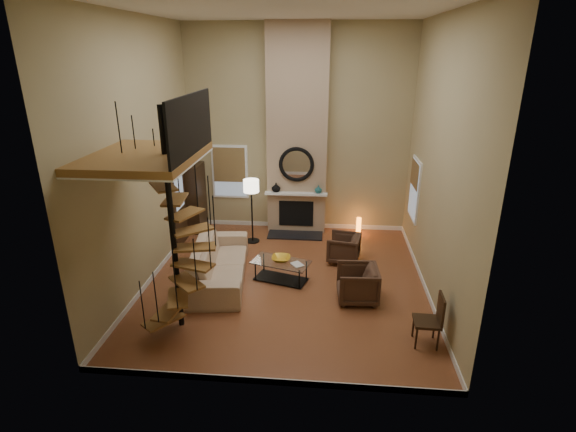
# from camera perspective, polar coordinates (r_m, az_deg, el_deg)

# --- Properties ---
(ground) EXTENTS (6.00, 6.50, 0.01)m
(ground) POSITION_cam_1_polar(r_m,az_deg,el_deg) (9.94, -0.21, -8.42)
(ground) COLOR #A05A33
(ground) RESTS_ON ground
(back_wall) EXTENTS (6.00, 0.02, 5.50)m
(back_wall) POSITION_cam_1_polar(r_m,az_deg,el_deg) (12.10, 1.26, 10.78)
(back_wall) COLOR tan
(back_wall) RESTS_ON ground
(front_wall) EXTENTS (6.00, 0.02, 5.50)m
(front_wall) POSITION_cam_1_polar(r_m,az_deg,el_deg) (5.84, -3.28, -0.19)
(front_wall) COLOR tan
(front_wall) RESTS_ON ground
(left_wall) EXTENTS (0.02, 6.50, 5.50)m
(left_wall) POSITION_cam_1_polar(r_m,az_deg,el_deg) (9.68, -18.35, 7.24)
(left_wall) COLOR tan
(left_wall) RESTS_ON ground
(right_wall) EXTENTS (0.02, 6.50, 5.50)m
(right_wall) POSITION_cam_1_polar(r_m,az_deg,el_deg) (9.15, 18.94, 6.44)
(right_wall) COLOR tan
(right_wall) RESTS_ON ground
(ceiling) EXTENTS (6.00, 6.50, 0.01)m
(ceiling) POSITION_cam_1_polar(r_m,az_deg,el_deg) (8.71, -0.27, 25.07)
(ceiling) COLOR silver
(ceiling) RESTS_ON back_wall
(baseboard_back) EXTENTS (6.00, 0.02, 0.12)m
(baseboard_back) POSITION_cam_1_polar(r_m,az_deg,el_deg) (12.83, 1.16, -1.14)
(baseboard_back) COLOR white
(baseboard_back) RESTS_ON ground
(baseboard_front) EXTENTS (6.00, 0.02, 0.12)m
(baseboard_front) POSITION_cam_1_polar(r_m,az_deg,el_deg) (7.25, -2.81, -20.44)
(baseboard_front) COLOR white
(baseboard_front) RESTS_ON ground
(baseboard_left) EXTENTS (0.02, 6.50, 0.12)m
(baseboard_left) POSITION_cam_1_polar(r_m,az_deg,el_deg) (10.58, -16.67, -7.04)
(baseboard_left) COLOR white
(baseboard_left) RESTS_ON ground
(baseboard_right) EXTENTS (0.02, 6.50, 0.12)m
(baseboard_right) POSITION_cam_1_polar(r_m,az_deg,el_deg) (10.10, 17.11, -8.48)
(baseboard_right) COLOR white
(baseboard_right) RESTS_ON ground
(chimney_breast) EXTENTS (1.60, 0.38, 5.50)m
(chimney_breast) POSITION_cam_1_polar(r_m,az_deg,el_deg) (11.92, 1.19, 10.63)
(chimney_breast) COLOR tan
(chimney_breast) RESTS_ON ground
(hearth) EXTENTS (1.50, 0.60, 0.04)m
(hearth) POSITION_cam_1_polar(r_m,az_deg,el_deg) (12.23, 0.93, -2.48)
(hearth) COLOR black
(hearth) RESTS_ON ground
(firebox) EXTENTS (0.95, 0.02, 0.72)m
(firebox) POSITION_cam_1_polar(r_m,az_deg,el_deg) (12.30, 1.05, 0.32)
(firebox) COLOR black
(firebox) RESTS_ON chimney_breast
(mantel) EXTENTS (1.70, 0.18, 0.06)m
(mantel) POSITION_cam_1_polar(r_m,az_deg,el_deg) (12.03, 1.04, 2.87)
(mantel) COLOR white
(mantel) RESTS_ON chimney_breast
(mirror_frame) EXTENTS (0.94, 0.10, 0.94)m
(mirror_frame) POSITION_cam_1_polar(r_m,az_deg,el_deg) (11.87, 1.09, 6.64)
(mirror_frame) COLOR black
(mirror_frame) RESTS_ON chimney_breast
(mirror_disc) EXTENTS (0.80, 0.01, 0.80)m
(mirror_disc) POSITION_cam_1_polar(r_m,az_deg,el_deg) (11.88, 1.09, 6.65)
(mirror_disc) COLOR white
(mirror_disc) RESTS_ON chimney_breast
(vase_left) EXTENTS (0.24, 0.24, 0.25)m
(vase_left) POSITION_cam_1_polar(r_m,az_deg,el_deg) (12.07, -1.55, 3.70)
(vase_left) COLOR black
(vase_left) RESTS_ON mantel
(vase_right) EXTENTS (0.20, 0.20, 0.21)m
(vase_right) POSITION_cam_1_polar(r_m,az_deg,el_deg) (12.00, 3.92, 3.46)
(vase_right) COLOR #175053
(vase_right) RESTS_ON mantel
(window_back) EXTENTS (1.02, 0.06, 1.52)m
(window_back) POSITION_cam_1_polar(r_m,az_deg,el_deg) (12.59, -7.49, 5.75)
(window_back) COLOR white
(window_back) RESTS_ON back_wall
(window_right) EXTENTS (0.06, 1.02, 1.52)m
(window_right) POSITION_cam_1_polar(r_m,az_deg,el_deg) (11.32, 15.96, 3.44)
(window_right) COLOR white
(window_right) RESTS_ON right_wall
(entry_door) EXTENTS (0.10, 1.05, 2.16)m
(entry_door) POSITION_cam_1_polar(r_m,az_deg,el_deg) (11.73, -13.88, 1.27)
(entry_door) COLOR white
(entry_door) RESTS_ON ground
(loft) EXTENTS (1.70, 2.20, 1.09)m
(loft) POSITION_cam_1_polar(r_m,az_deg,el_deg) (7.59, -17.30, 7.65)
(loft) COLOR olive
(loft) RESTS_ON left_wall
(spiral_stair) EXTENTS (1.47, 1.47, 4.06)m
(spiral_stair) POSITION_cam_1_polar(r_m,az_deg,el_deg) (7.94, -14.42, -2.56)
(spiral_stair) COLOR black
(spiral_stair) RESTS_ON ground
(hutch) EXTENTS (0.40, 0.84, 1.89)m
(hutch) POSITION_cam_1_polar(r_m,az_deg,el_deg) (12.62, -11.80, 2.32)
(hutch) COLOR black
(hutch) RESTS_ON ground
(sofa) EXTENTS (1.45, 2.93, 0.82)m
(sofa) POSITION_cam_1_polar(r_m,az_deg,el_deg) (10.01, -8.87, -5.88)
(sofa) COLOR #C8AA8B
(sofa) RESTS_ON ground
(armchair_near) EXTENTS (0.86, 0.84, 0.67)m
(armchair_near) POSITION_cam_1_polar(r_m,az_deg,el_deg) (10.73, 7.54, -4.15)
(armchair_near) COLOR #472E21
(armchair_near) RESTS_ON ground
(armchair_far) EXTENTS (0.86, 0.84, 0.75)m
(armchair_far) POSITION_cam_1_polar(r_m,az_deg,el_deg) (9.23, 9.38, -8.61)
(armchair_far) COLOR #472E21
(armchair_far) RESTS_ON ground
(coffee_table) EXTENTS (1.38, 0.96, 0.46)m
(coffee_table) POSITION_cam_1_polar(r_m,az_deg,el_deg) (9.86, -0.92, -6.75)
(coffee_table) COLOR silver
(coffee_table) RESTS_ON ground
(bowl) EXTENTS (0.42, 0.42, 0.10)m
(bowl) POSITION_cam_1_polar(r_m,az_deg,el_deg) (9.81, -0.90, -5.51)
(bowl) COLOR gold
(bowl) RESTS_ON coffee_table
(book) EXTENTS (0.33, 0.35, 0.03)m
(book) POSITION_cam_1_polar(r_m,az_deg,el_deg) (9.62, 1.06, -6.30)
(book) COLOR gray
(book) RESTS_ON coffee_table
(floor_lamp) EXTENTS (0.40, 0.40, 1.71)m
(floor_lamp) POSITION_cam_1_polar(r_m,az_deg,el_deg) (11.43, -4.74, 3.23)
(floor_lamp) COLOR black
(floor_lamp) RESTS_ON ground
(accent_lamp) EXTENTS (0.13, 0.13, 0.47)m
(accent_lamp) POSITION_cam_1_polar(r_m,az_deg,el_deg) (12.40, 9.07, -1.26)
(accent_lamp) COLOR orange
(accent_lamp) RESTS_ON ground
(side_chair) EXTENTS (0.46, 0.45, 0.96)m
(side_chair) POSITION_cam_1_polar(r_m,az_deg,el_deg) (8.15, 18.09, -12.34)
(side_chair) COLOR black
(side_chair) RESTS_ON ground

